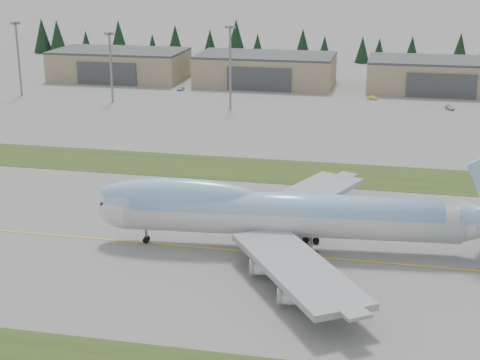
% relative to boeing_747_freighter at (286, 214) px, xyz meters
% --- Properties ---
extents(ground, '(7000.00, 7000.00, 0.00)m').
position_rel_boeing_747_freighter_xyz_m(ground, '(-14.70, -2.40, -6.12)').
color(ground, slate).
rests_on(ground, ground).
extents(grass_strip_far, '(400.00, 18.00, 0.08)m').
position_rel_boeing_747_freighter_xyz_m(grass_strip_far, '(-14.70, 42.60, -6.12)').
color(grass_strip_far, '#2C4819').
rests_on(grass_strip_far, ground).
extents(taxiway_line_main, '(400.00, 0.40, 0.02)m').
position_rel_boeing_747_freighter_xyz_m(taxiway_line_main, '(-14.70, -2.40, -6.12)').
color(taxiway_line_main, yellow).
rests_on(taxiway_line_main, ground).
extents(boeing_747_freighter, '(70.55, 60.64, 18.57)m').
position_rel_boeing_747_freighter_xyz_m(boeing_747_freighter, '(0.00, 0.00, 0.00)').
color(boeing_747_freighter, silver).
rests_on(boeing_747_freighter, ground).
extents(hangar_left, '(48.00, 26.60, 10.80)m').
position_rel_boeing_747_freighter_xyz_m(hangar_left, '(-84.70, 147.50, -0.73)').
color(hangar_left, gray).
rests_on(hangar_left, ground).
extents(hangar_center, '(48.00, 26.60, 10.80)m').
position_rel_boeing_747_freighter_xyz_m(hangar_center, '(-29.70, 147.50, -0.73)').
color(hangar_center, gray).
rests_on(hangar_center, ground).
extents(hangar_right, '(48.00, 26.60, 10.80)m').
position_rel_boeing_747_freighter_xyz_m(hangar_right, '(30.30, 147.50, -0.73)').
color(hangar_right, gray).
rests_on(hangar_right, ground).
extents(floodlight_masts, '(201.27, 8.67, 24.78)m').
position_rel_boeing_747_freighter_xyz_m(floodlight_masts, '(-28.63, 107.65, 10.22)').
color(floodlight_masts, gray).
rests_on(floodlight_masts, ground).
extents(service_vehicle_a, '(2.22, 4.03, 1.30)m').
position_rel_boeing_747_freighter_xyz_m(service_vehicle_a, '(-56.15, 130.12, -6.12)').
color(service_vehicle_a, silver).
rests_on(service_vehicle_a, ground).
extents(service_vehicle_b, '(3.77, 2.56, 1.18)m').
position_rel_boeing_747_freighter_xyz_m(service_vehicle_b, '(8.87, 127.49, -6.12)').
color(service_vehicle_b, gold).
rests_on(service_vehicle_b, ground).
extents(service_vehicle_c, '(3.16, 4.72, 1.27)m').
position_rel_boeing_747_freighter_xyz_m(service_vehicle_c, '(32.31, 116.96, -6.12)').
color(service_vehicle_c, '#AAABAF').
rests_on(service_vehicle_c, ground).
extents(conifer_belt, '(270.86, 14.04, 16.97)m').
position_rel_boeing_747_freighter_xyz_m(conifer_belt, '(-27.41, 209.42, 0.75)').
color(conifer_belt, black).
rests_on(conifer_belt, ground).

